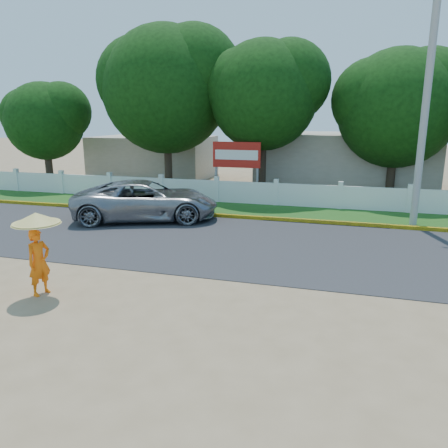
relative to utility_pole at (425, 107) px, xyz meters
name	(u,v)px	position (x,y,z in m)	size (l,w,h in m)	color
ground	(202,294)	(-5.91, -8.84, -4.56)	(120.00, 120.00, 0.00)	#9E8460
road	(244,243)	(-5.91, -4.34, -4.55)	(60.00, 7.00, 0.02)	#38383A
grass_verge	(270,211)	(-5.91, 0.91, -4.55)	(60.00, 3.50, 0.03)	#2D601E
curb	(263,218)	(-5.91, -0.79, -4.48)	(40.00, 0.18, 0.16)	yellow
fence	(276,194)	(-5.91, 2.36, -4.01)	(40.00, 0.10, 1.10)	silver
building_near	(344,160)	(-2.91, 9.16, -2.96)	(10.00, 6.00, 3.20)	#B7AD99
building_far	(154,157)	(-15.91, 10.16, -3.16)	(8.00, 5.00, 2.80)	#B7AD99
utility_pole	(425,107)	(0.00, 0.00, 0.00)	(0.28, 0.28, 9.12)	#9C9C99
vehicle	(146,200)	(-10.67, -2.02, -3.74)	(2.73, 5.93, 1.65)	gray
monk_with_parasol	(38,242)	(-9.69, -9.91, -3.22)	(1.13, 1.13, 2.06)	orange
billboard	(237,158)	(-8.17, 3.46, -2.42)	(2.50, 0.13, 2.95)	gray
tree_row	(369,99)	(-1.86, 5.38, 0.49)	(40.73, 7.19, 9.17)	#473828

